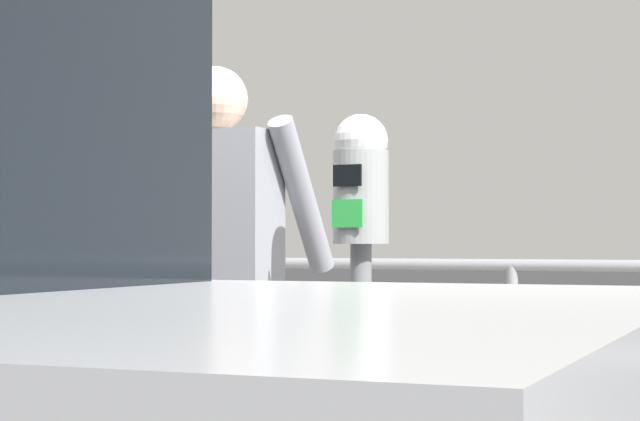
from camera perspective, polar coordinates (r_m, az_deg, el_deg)
name	(u,v)px	position (r m, az deg, el deg)	size (l,w,h in m)	color
parking_meter	(361,236)	(3.81, 2.01, -1.26)	(0.18, 0.20, 1.53)	slate
pedestrian_at_meter	(216,275)	(4.14, -5.11, -3.14)	(0.64, 0.46, 1.73)	slate
background_railing	(512,318)	(6.00, 9.37, -5.20)	(24.06, 0.06, 1.02)	gray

